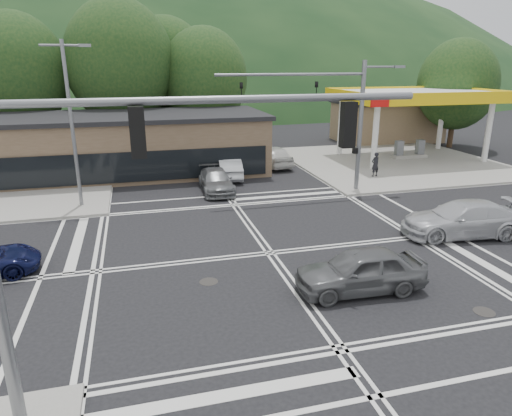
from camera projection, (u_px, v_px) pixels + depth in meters
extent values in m
plane|color=black|center=(270.00, 253.00, 19.76)|extent=(120.00, 120.00, 0.00)
cube|color=gray|center=(394.00, 162.00, 37.19)|extent=(16.00, 16.00, 0.15)
cylinder|color=silver|center=(375.00, 138.00, 33.88)|extent=(0.44, 0.44, 5.00)
cylinder|color=silver|center=(341.00, 127.00, 39.39)|extent=(0.44, 0.44, 5.00)
cylinder|color=silver|center=(488.00, 132.00, 36.32)|extent=(0.44, 0.44, 5.00)
cylinder|color=silver|center=(441.00, 123.00, 41.83)|extent=(0.44, 0.44, 5.00)
cube|color=silver|center=(415.00, 95.00, 36.99)|extent=(12.00, 8.00, 0.60)
cube|color=yellow|center=(447.00, 99.00, 33.31)|extent=(12.20, 0.25, 0.90)
cube|color=yellow|center=(389.00, 92.00, 40.67)|extent=(12.20, 0.25, 0.90)
cube|color=yellow|center=(347.00, 96.00, 35.53)|extent=(0.25, 8.20, 0.90)
cube|color=yellow|center=(478.00, 94.00, 38.46)|extent=(0.25, 8.20, 0.90)
cube|color=red|center=(380.00, 100.00, 31.83)|extent=(1.40, 0.12, 0.90)
cube|color=gray|center=(409.00, 156.00, 38.55)|extent=(3.00, 1.00, 0.30)
cube|color=slate|center=(399.00, 149.00, 38.09)|extent=(0.60, 0.50, 1.30)
cube|color=slate|center=(420.00, 147.00, 38.58)|extent=(0.60, 0.50, 1.30)
cube|color=#846B4F|center=(387.00, 122.00, 47.05)|extent=(10.00, 6.00, 3.80)
cube|color=brown|center=(97.00, 147.00, 32.83)|extent=(24.00, 8.00, 4.00)
ellipsoid|color=#173419|center=(156.00, 98.00, 102.53)|extent=(252.00, 126.00, 140.00)
cylinder|color=#382619|center=(25.00, 131.00, 37.67)|extent=(0.50, 0.50, 4.84)
ellipsoid|color=#133316|center=(16.00, 71.00, 36.22)|extent=(8.00, 8.00, 9.20)
cylinder|color=#382619|center=(125.00, 125.00, 39.56)|extent=(0.50, 0.50, 5.28)
ellipsoid|color=#133316|center=(120.00, 63.00, 37.97)|extent=(9.00, 9.00, 10.35)
cylinder|color=#382619|center=(206.00, 127.00, 41.40)|extent=(0.50, 0.50, 4.40)
ellipsoid|color=#133316|center=(204.00, 78.00, 40.08)|extent=(7.60, 7.60, 8.74)
cylinder|color=#382619|center=(169.00, 120.00, 44.28)|extent=(0.50, 0.50, 4.84)
ellipsoid|color=#133316|center=(166.00, 70.00, 42.82)|extent=(8.40, 8.40, 9.66)
cylinder|color=#382619|center=(452.00, 126.00, 43.40)|extent=(0.50, 0.50, 3.96)
ellipsoid|color=#133316|center=(457.00, 84.00, 42.21)|extent=(7.20, 7.20, 8.28)
cylinder|color=slate|center=(72.00, 128.00, 24.58)|extent=(0.20, 0.20, 9.00)
cylinder|color=slate|center=(62.00, 45.00, 23.29)|extent=(2.20, 0.12, 0.12)
cube|color=slate|center=(85.00, 45.00, 23.56)|extent=(0.60, 0.25, 0.15)
cylinder|color=slate|center=(360.00, 128.00, 28.07)|extent=(0.28, 0.28, 8.00)
cylinder|color=slate|center=(292.00, 74.00, 25.99)|extent=(9.00, 0.16, 0.16)
imported|color=black|center=(316.00, 90.00, 26.63)|extent=(0.16, 0.20, 1.00)
imported|color=black|center=(241.00, 92.00, 25.53)|extent=(0.16, 0.20, 1.00)
cylinder|color=slate|center=(383.00, 67.00, 27.26)|extent=(2.40, 0.12, 0.12)
cube|color=slate|center=(399.00, 67.00, 27.53)|extent=(0.70, 0.30, 0.15)
cube|color=black|center=(355.00, 151.00, 28.44)|extent=(0.25, 0.30, 0.35)
cylinder|color=slate|center=(212.00, 100.00, 9.10)|extent=(9.00, 0.16, 0.16)
cube|color=black|center=(137.00, 133.00, 8.92)|extent=(0.30, 0.25, 1.00)
cube|color=black|center=(348.00, 125.00, 10.02)|extent=(0.30, 0.25, 1.00)
imported|color=#57595C|center=(360.00, 270.00, 16.30)|extent=(4.76, 2.08, 1.60)
imported|color=#B6B8BE|center=(462.00, 219.00, 21.52)|extent=(5.98, 3.16, 1.65)
imported|color=#BABDC2|center=(229.00, 168.00, 32.20)|extent=(2.01, 4.58, 1.46)
imported|color=silver|center=(273.00, 156.00, 35.78)|extent=(2.34, 4.97, 1.64)
imported|color=slate|center=(216.00, 181.00, 28.93)|extent=(2.06, 4.78, 1.37)
imported|color=black|center=(375.00, 164.00, 32.03)|extent=(0.70, 0.54, 1.71)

